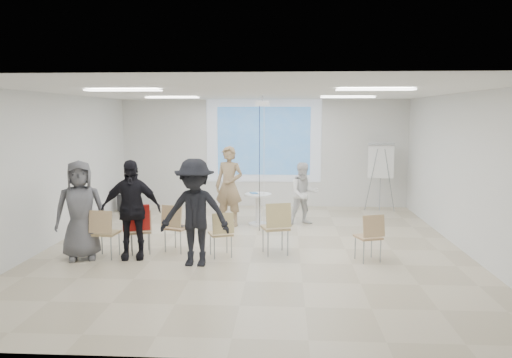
# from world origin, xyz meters

# --- Properties ---
(floor) EXTENTS (8.00, 9.00, 0.10)m
(floor) POSITION_xyz_m (0.00, 0.00, -0.05)
(floor) COLOR beige
(floor) RESTS_ON ground
(ceiling) EXTENTS (8.00, 9.00, 0.10)m
(ceiling) POSITION_xyz_m (0.00, 0.00, 3.05)
(ceiling) COLOR white
(ceiling) RESTS_ON wall_back
(wall_back) EXTENTS (8.00, 0.10, 3.00)m
(wall_back) POSITION_xyz_m (0.00, 4.55, 1.50)
(wall_back) COLOR silver
(wall_back) RESTS_ON floor
(wall_left) EXTENTS (0.10, 9.00, 3.00)m
(wall_left) POSITION_xyz_m (-4.05, 0.00, 1.50)
(wall_left) COLOR silver
(wall_left) RESTS_ON floor
(wall_right) EXTENTS (0.10, 9.00, 3.00)m
(wall_right) POSITION_xyz_m (4.05, 0.00, 1.50)
(wall_right) COLOR silver
(wall_right) RESTS_ON floor
(projection_halo) EXTENTS (3.20, 0.01, 2.30)m
(projection_halo) POSITION_xyz_m (0.00, 4.49, 1.85)
(projection_halo) COLOR silver
(projection_halo) RESTS_ON wall_back
(projection_image) EXTENTS (2.60, 0.01, 1.90)m
(projection_image) POSITION_xyz_m (0.00, 4.47, 1.85)
(projection_image) COLOR #3776BB
(projection_image) RESTS_ON wall_back
(pedestal_table) EXTENTS (0.82, 0.82, 0.77)m
(pedestal_table) POSITION_xyz_m (-0.02, 1.99, 0.43)
(pedestal_table) COLOR silver
(pedestal_table) RESTS_ON floor
(player_left) EXTENTS (0.89, 0.74, 2.11)m
(player_left) POSITION_xyz_m (-0.69, 1.92, 1.06)
(player_left) COLOR tan
(player_left) RESTS_ON floor
(player_right) EXTENTS (0.91, 0.79, 1.63)m
(player_right) POSITION_xyz_m (1.05, 2.16, 0.81)
(player_right) COLOR white
(player_right) RESTS_ON floor
(controller_left) EXTENTS (0.07, 0.11, 0.04)m
(controller_left) POSITION_xyz_m (-0.51, 2.17, 1.39)
(controller_left) COLOR white
(controller_left) RESTS_ON player_left
(controller_right) EXTENTS (0.08, 0.14, 0.04)m
(controller_right) POSITION_xyz_m (0.87, 2.41, 1.10)
(controller_right) COLOR white
(controller_right) RESTS_ON player_right
(chair_far_left) EXTENTS (0.46, 0.49, 0.90)m
(chair_far_left) POSITION_xyz_m (-2.64, -0.90, 0.53)
(chair_far_left) COLOR tan
(chair_far_left) RESTS_ON floor
(chair_left_mid) EXTENTS (0.51, 0.53, 0.84)m
(chair_left_mid) POSITION_xyz_m (-2.07, -0.58, 0.49)
(chair_left_mid) COLOR tan
(chair_left_mid) RESTS_ON floor
(chair_left_inner) EXTENTS (0.56, 0.58, 0.91)m
(chair_left_inner) POSITION_xyz_m (-1.45, -0.39, 0.54)
(chair_left_inner) COLOR tan
(chair_left_inner) RESTS_ON floor
(chair_center) EXTENTS (0.52, 0.54, 0.84)m
(chair_center) POSITION_xyz_m (-0.54, -0.70, 0.50)
(chair_center) COLOR tan
(chair_center) RESTS_ON floor
(chair_right_inner) EXTENTS (0.59, 0.61, 0.99)m
(chair_right_inner) POSITION_xyz_m (0.46, -0.49, 0.59)
(chair_right_inner) COLOR tan
(chair_right_inner) RESTS_ON floor
(chair_right_far) EXTENTS (0.52, 0.54, 0.86)m
(chair_right_far) POSITION_xyz_m (2.11, -0.83, 0.51)
(chair_right_far) COLOR tan
(chair_right_far) RESTS_ON floor
(red_jacket) EXTENTS (0.49, 0.27, 0.46)m
(red_jacket) POSITION_xyz_m (-2.10, -0.73, 0.72)
(red_jacket) COLOR #B21B15
(red_jacket) RESTS_ON chair_left_mid
(laptop) EXTENTS (0.40, 0.35, 0.03)m
(laptop) POSITION_xyz_m (-1.42, -0.30, 0.49)
(laptop) COLOR black
(laptop) RESTS_ON chair_left_inner
(audience_left) EXTENTS (1.29, 0.89, 2.05)m
(audience_left) POSITION_xyz_m (-2.15, -0.84, 1.03)
(audience_left) COLOR black
(audience_left) RESTS_ON floor
(audience_mid) EXTENTS (1.39, 0.81, 2.09)m
(audience_mid) POSITION_xyz_m (-0.93, -1.19, 1.05)
(audience_mid) COLOR black
(audience_mid) RESTS_ON floor
(audience_outer) EXTENTS (1.14, 0.95, 1.99)m
(audience_outer) POSITION_xyz_m (-3.04, -0.94, 1.00)
(audience_outer) COLOR slate
(audience_outer) RESTS_ON floor
(flipchart_easel) EXTENTS (0.78, 0.60, 1.84)m
(flipchart_easel) POSITION_xyz_m (3.14, 3.87, 1.35)
(flipchart_easel) COLOR gray
(flipchart_easel) RESTS_ON floor
(av_cart) EXTENTS (0.52, 0.45, 0.67)m
(av_cart) POSITION_xyz_m (-3.59, 3.44, 0.31)
(av_cart) COLOR black
(av_cart) RESTS_ON floor
(ceiling_projector) EXTENTS (0.30, 0.25, 3.00)m
(ceiling_projector) POSITION_xyz_m (0.10, 1.49, 2.69)
(ceiling_projector) COLOR white
(ceiling_projector) RESTS_ON ceiling
(fluor_panel_nw) EXTENTS (1.20, 0.30, 0.02)m
(fluor_panel_nw) POSITION_xyz_m (-2.00, 2.00, 2.97)
(fluor_panel_nw) COLOR white
(fluor_panel_nw) RESTS_ON ceiling
(fluor_panel_ne) EXTENTS (1.20, 0.30, 0.02)m
(fluor_panel_ne) POSITION_xyz_m (2.00, 2.00, 2.97)
(fluor_panel_ne) COLOR white
(fluor_panel_ne) RESTS_ON ceiling
(fluor_panel_sw) EXTENTS (1.20, 0.30, 0.02)m
(fluor_panel_sw) POSITION_xyz_m (-2.00, -1.50, 2.97)
(fluor_panel_sw) COLOR white
(fluor_panel_sw) RESTS_ON ceiling
(fluor_panel_se) EXTENTS (1.20, 0.30, 0.02)m
(fluor_panel_se) POSITION_xyz_m (2.00, -1.50, 2.97)
(fluor_panel_se) COLOR white
(fluor_panel_se) RESTS_ON ceiling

